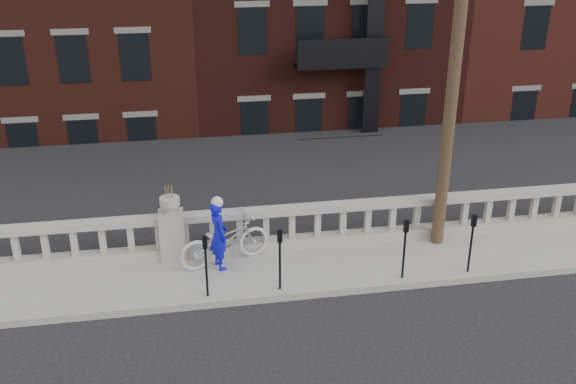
{
  "coord_description": "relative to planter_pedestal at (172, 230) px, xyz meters",
  "views": [
    {
      "loc": [
        0.34,
        -9.19,
        7.28
      ],
      "look_at": [
        2.52,
        3.2,
        1.88
      ],
      "focal_mm": 40.0,
      "sensor_mm": 36.0,
      "label": 1
    }
  ],
  "objects": [
    {
      "name": "planter_pedestal",
      "position": [
        0.0,
        0.0,
        0.0
      ],
      "size": [
        0.55,
        0.55,
        1.76
      ],
      "color": "#9A978F",
      "rests_on": "sidewalk"
    },
    {
      "name": "lower_level",
      "position": [
        0.56,
        19.09,
        1.8
      ],
      "size": [
        80.0,
        44.0,
        20.8
      ],
      "color": "#605E59",
      "rests_on": "ground"
    },
    {
      "name": "cyclist",
      "position": [
        1.0,
        -0.66,
        0.11
      ],
      "size": [
        0.54,
        0.67,
        1.59
      ],
      "primitive_type": "imported",
      "rotation": [
        0.0,
        0.0,
        1.88
      ],
      "color": "#0E0FD2",
      "rests_on": "sidewalk"
    },
    {
      "name": "balustrade",
      "position": [
        0.0,
        0.0,
        -0.19
      ],
      "size": [
        28.0,
        0.34,
        1.03
      ],
      "color": "#9A978F",
      "rests_on": "sidewalk"
    },
    {
      "name": "parking_meter_d",
      "position": [
        4.83,
        -1.8,
        0.17
      ],
      "size": [
        0.1,
        0.09,
        1.36
      ],
      "color": "black",
      "rests_on": "sidewalk"
    },
    {
      "name": "parking_meter_e",
      "position": [
        6.33,
        -1.8,
        0.17
      ],
      "size": [
        0.1,
        0.09,
        1.36
      ],
      "color": "black",
      "rests_on": "sidewalk"
    },
    {
      "name": "parking_meter_c",
      "position": [
        2.16,
        -1.8,
        0.17
      ],
      "size": [
        0.1,
        0.09,
        1.36
      ],
      "color": "black",
      "rests_on": "sidewalk"
    },
    {
      "name": "ground",
      "position": [
        0.0,
        -3.95,
        -0.83
      ],
      "size": [
        120.0,
        120.0,
        0.0
      ],
      "primitive_type": "plane",
      "color": "black",
      "rests_on": "ground"
    },
    {
      "name": "sidewalk",
      "position": [
        0.0,
        -0.95,
        -0.76
      ],
      "size": [
        32.0,
        2.2,
        0.15
      ],
      "primitive_type": "cube",
      "color": "#9A978F",
      "rests_on": "ground"
    },
    {
      "name": "utility_pole",
      "position": [
        6.2,
        -0.35,
        4.41
      ],
      "size": [
        1.6,
        0.28,
        10.0
      ],
      "color": "#422D1E",
      "rests_on": "sidewalk"
    },
    {
      "name": "bicycle",
      "position": [
        1.14,
        -0.47,
        -0.13
      ],
      "size": [
        2.23,
        1.36,
        1.11
      ],
      "primitive_type": "imported",
      "rotation": [
        0.0,
        0.0,
        1.89
      ],
      "color": "silver",
      "rests_on": "sidewalk"
    },
    {
      "name": "parking_meter_b",
      "position": [
        0.66,
        -1.8,
        0.17
      ],
      "size": [
        0.1,
        0.09,
        1.36
      ],
      "color": "black",
      "rests_on": "sidewalk"
    }
  ]
}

